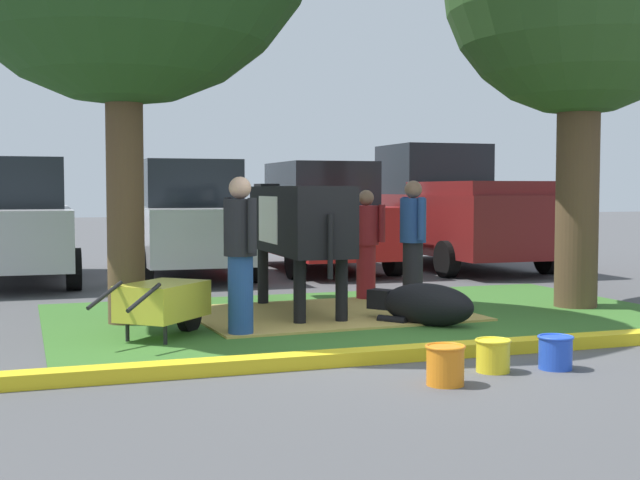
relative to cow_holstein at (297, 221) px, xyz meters
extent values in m
plane|color=#4C4C4F|center=(0.18, -2.54, -1.14)|extent=(80.00, 80.00, 0.00)
cube|color=#386B28|center=(0.73, -0.55, -1.13)|extent=(7.44, 4.64, 0.02)
cube|color=yellow|center=(0.73, -3.02, -1.08)|extent=(8.64, 0.24, 0.12)
cube|color=tan|center=(0.29, -0.31, -1.12)|extent=(3.31, 2.55, 0.04)
cylinder|color=brown|center=(-2.07, -0.15, 0.42)|extent=(0.41, 0.41, 3.13)
cylinder|color=brown|center=(3.53, -0.70, 0.35)|extent=(0.54, 0.54, 2.98)
cube|color=black|center=(0.00, -0.11, 0.02)|extent=(0.78, 2.32, 0.80)
cube|color=white|center=(0.00, 0.04, 0.02)|extent=(0.75, 0.92, 0.56)
cylinder|color=black|center=(0.04, 1.22, 0.12)|extent=(0.34, 0.64, 0.58)
cube|color=black|center=(0.05, 1.54, 0.30)|extent=(0.27, 0.45, 0.32)
cube|color=white|center=(0.06, 1.74, 0.26)|extent=(0.20, 0.13, 0.20)
cylinder|color=black|center=(-0.22, 0.76, -0.76)|extent=(0.14, 0.14, 0.76)
cylinder|color=black|center=(0.27, 0.75, -0.76)|extent=(0.14, 0.14, 0.76)
cylinder|color=black|center=(-0.28, -0.96, -0.76)|extent=(0.14, 0.14, 0.76)
cylinder|color=black|center=(0.21, -0.98, -0.76)|extent=(0.14, 0.14, 0.76)
cylinder|color=black|center=(-0.04, -1.31, -0.23)|extent=(0.06, 0.06, 0.70)
ellipsoid|color=black|center=(1.08, -1.40, -0.90)|extent=(1.03, 1.17, 0.48)
cube|color=black|center=(0.73, -0.91, -0.88)|extent=(0.33, 0.34, 0.22)
cube|color=silver|center=(0.66, -0.81, -0.88)|extent=(0.12, 0.11, 0.16)
cylinder|color=black|center=(0.73, -1.22, -1.08)|extent=(0.28, 0.34, 0.10)
cylinder|color=black|center=(1.61, 0.11, -0.73)|extent=(0.26, 0.26, 0.83)
cylinder|color=#23478C|center=(1.61, 0.11, -0.02)|extent=(0.34, 0.34, 0.57)
sphere|color=#8C664C|center=(1.61, 0.11, 0.38)|extent=(0.23, 0.23, 0.23)
cylinder|color=#23478C|center=(1.62, -0.11, 0.01)|extent=(0.09, 0.09, 0.55)
cylinder|color=#23478C|center=(1.60, 0.33, 0.01)|extent=(0.09, 0.09, 0.55)
cylinder|color=#23478C|center=(-1.06, -1.40, -0.72)|extent=(0.26, 0.26, 0.84)
cylinder|color=black|center=(-1.06, -1.40, -0.01)|extent=(0.34, 0.34, 0.58)
sphere|color=tan|center=(-1.06, -1.40, 0.40)|extent=(0.23, 0.23, 0.23)
cylinder|color=black|center=(-1.13, -1.19, 0.02)|extent=(0.09, 0.09, 0.55)
cylinder|color=black|center=(-0.99, -1.61, 0.02)|extent=(0.09, 0.09, 0.55)
cylinder|color=maroon|center=(1.24, 0.79, -0.76)|extent=(0.26, 0.26, 0.77)
cylinder|color=maroon|center=(1.24, 0.79, -0.10)|extent=(0.34, 0.34, 0.53)
sphere|color=#8C664C|center=(1.24, 0.79, 0.27)|extent=(0.21, 0.21, 0.21)
cylinder|color=maroon|center=(1.41, 0.66, -0.08)|extent=(0.09, 0.09, 0.50)
cylinder|color=maroon|center=(1.06, 0.93, -0.08)|extent=(0.09, 0.09, 0.50)
cube|color=gold|center=(-1.83, -1.28, -0.74)|extent=(1.05, 1.07, 0.36)
cylinder|color=black|center=(-1.50, -0.91, -0.96)|extent=(0.32, 0.33, 0.36)
cylinder|color=black|center=(-2.20, -1.36, -1.02)|extent=(0.04, 0.04, 0.24)
cylinder|color=black|center=(-1.87, -1.65, -1.02)|extent=(0.04, 0.04, 0.24)
cylinder|color=black|center=(-2.43, -1.62, -0.62)|extent=(0.39, 0.42, 0.23)
cylinder|color=black|center=(-2.11, -1.91, -0.62)|extent=(0.39, 0.42, 0.23)
cylinder|color=orange|center=(-0.08, -4.01, -0.99)|extent=(0.29, 0.29, 0.30)
torus|color=orange|center=(-0.08, -4.01, -0.84)|extent=(0.32, 0.32, 0.02)
cylinder|color=yellow|center=(0.53, -3.72, -1.01)|extent=(0.28, 0.28, 0.26)
torus|color=yellow|center=(0.53, -3.72, -0.88)|extent=(0.30, 0.30, 0.02)
cylinder|color=blue|center=(1.08, -3.79, -1.01)|extent=(0.28, 0.28, 0.27)
torus|color=blue|center=(1.08, -3.79, -0.87)|extent=(0.30, 0.30, 0.02)
cube|color=#B7B7BC|center=(-3.30, 4.88, -0.37)|extent=(1.91, 4.44, 0.90)
cube|color=black|center=(-3.30, 4.88, 0.48)|extent=(1.64, 2.24, 0.80)
cylinder|color=black|center=(-2.37, 6.29, -0.82)|extent=(0.24, 0.65, 0.64)
cylinder|color=black|center=(-2.44, 3.43, -0.82)|extent=(0.24, 0.65, 0.64)
cube|color=silver|center=(-0.43, 4.99, -0.37)|extent=(1.91, 4.44, 0.90)
cube|color=black|center=(-0.43, 4.99, 0.48)|extent=(1.64, 2.24, 0.80)
cylinder|color=black|center=(-1.29, 6.44, -0.82)|extent=(0.24, 0.65, 0.64)
cylinder|color=black|center=(0.50, 6.40, -0.82)|extent=(0.24, 0.65, 0.64)
cylinder|color=black|center=(-1.37, 3.58, -0.82)|extent=(0.24, 0.65, 0.64)
cylinder|color=black|center=(0.43, 3.54, -0.82)|extent=(0.24, 0.65, 0.64)
cube|color=red|center=(2.13, 5.21, -0.37)|extent=(1.91, 4.44, 0.90)
cube|color=black|center=(2.13, 5.21, 0.48)|extent=(1.64, 2.24, 0.80)
cylinder|color=black|center=(1.26, 6.66, -0.82)|extent=(0.24, 0.65, 0.64)
cylinder|color=black|center=(3.06, 6.62, -0.82)|extent=(0.24, 0.65, 0.64)
cylinder|color=black|center=(1.19, 3.80, -0.82)|extent=(0.24, 0.65, 0.64)
cylinder|color=black|center=(2.99, 3.76, -0.82)|extent=(0.24, 0.65, 0.64)
cube|color=maroon|center=(4.79, 4.95, -0.27)|extent=(2.13, 5.45, 1.10)
cube|color=black|center=(4.82, 5.90, 0.78)|extent=(1.88, 1.84, 1.00)
cube|color=maroon|center=(4.76, 3.74, 0.40)|extent=(1.97, 2.75, 0.24)
cylinder|color=black|center=(3.84, 6.73, -0.82)|extent=(0.24, 0.65, 0.64)
cylinder|color=black|center=(5.84, 6.68, -0.82)|extent=(0.24, 0.65, 0.64)
cylinder|color=black|center=(3.75, 3.22, -0.82)|extent=(0.24, 0.65, 0.64)
cylinder|color=black|center=(5.75, 3.17, -0.82)|extent=(0.24, 0.65, 0.64)
camera|label=1|loc=(-3.17, -9.90, 0.38)|focal=47.98mm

